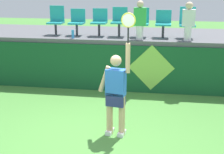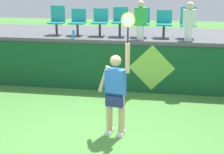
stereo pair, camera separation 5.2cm
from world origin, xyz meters
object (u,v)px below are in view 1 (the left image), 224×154
at_px(stadium_chair_2, 99,20).
at_px(stadium_chair_4, 141,21).
at_px(water_bottle, 73,34).
at_px(stadium_chair_5, 163,22).
at_px(stadium_chair_1, 77,21).
at_px(stadium_chair_3, 119,20).
at_px(stadium_chair_6, 187,21).
at_px(spectator_1, 140,20).
at_px(stadium_chair_0, 56,19).
at_px(tennis_player, 116,91).
at_px(spectator_0, 188,20).

distance_m(stadium_chair_2, stadium_chair_4, 1.22).
xyz_separation_m(water_bottle, stadium_chair_5, (2.52, 0.59, 0.32)).
relative_size(stadium_chair_1, stadium_chair_5, 1.00).
relative_size(stadium_chair_3, stadium_chair_5, 1.09).
relative_size(stadium_chair_1, stadium_chair_2, 0.98).
bearing_deg(stadium_chair_6, stadium_chair_4, -179.78).
relative_size(stadium_chair_3, spectator_1, 0.79).
bearing_deg(stadium_chair_0, water_bottle, -41.89).
distance_m(tennis_player, stadium_chair_0, 4.34).
bearing_deg(stadium_chair_2, stadium_chair_6, 0.26).
bearing_deg(water_bottle, stadium_chair_0, 138.11).
xyz_separation_m(stadium_chair_1, spectator_1, (1.90, -0.47, 0.12)).
bearing_deg(stadium_chair_1, stadium_chair_5, -0.05).
bearing_deg(spectator_1, stadium_chair_2, 159.11).
bearing_deg(stadium_chair_3, stadium_chair_0, 179.76).
height_order(water_bottle, stadium_chair_6, stadium_chair_6).
distance_m(stadium_chair_0, spectator_1, 2.60).
relative_size(water_bottle, spectator_0, 0.23).
distance_m(water_bottle, stadium_chair_1, 0.66).
bearing_deg(stadium_chair_0, stadium_chair_2, -0.48).
bearing_deg(stadium_chair_3, stadium_chair_6, 0.25).
bearing_deg(stadium_chair_6, tennis_player, -113.34).
height_order(stadium_chair_4, stadium_chair_5, stadium_chair_4).
bearing_deg(stadium_chair_1, water_bottle, -88.53).
distance_m(stadium_chair_0, spectator_0, 3.88).
bearing_deg(spectator_1, stadium_chair_6, 20.12).
bearing_deg(spectator_0, stadium_chair_4, 161.30).
height_order(stadium_chair_3, spectator_0, spectator_0).
relative_size(stadium_chair_5, spectator_0, 0.74).
distance_m(stadium_chair_5, spectator_0, 0.81).
distance_m(stadium_chair_1, stadium_chair_3, 1.27).
bearing_deg(stadium_chair_2, stadium_chair_0, 179.52).
relative_size(stadium_chair_3, spectator_0, 0.80).
xyz_separation_m(stadium_chair_0, stadium_chair_1, (0.65, -0.01, -0.03)).
height_order(stadium_chair_2, stadium_chair_3, stadium_chair_3).
height_order(stadium_chair_2, stadium_chair_6, stadium_chair_6).
distance_m(stadium_chair_2, stadium_chair_5, 1.86).
height_order(stadium_chair_2, spectator_0, spectator_0).
bearing_deg(stadium_chair_1, stadium_chair_2, -0.13).
bearing_deg(water_bottle, stadium_chair_5, 13.06).
bearing_deg(stadium_chair_5, stadium_chair_3, 179.83).
xyz_separation_m(stadium_chair_3, stadium_chair_4, (0.63, 0.00, -0.02)).
distance_m(stadium_chair_1, stadium_chair_4, 1.90).
bearing_deg(stadium_chair_4, spectator_1, -90.00).
bearing_deg(stadium_chair_3, spectator_0, -12.77).
distance_m(stadium_chair_3, spectator_0, 1.99).
relative_size(stadium_chair_4, stadium_chair_5, 1.08).
relative_size(stadium_chair_0, stadium_chair_6, 0.98).
xyz_separation_m(water_bottle, spectator_1, (1.88, 0.12, 0.43)).
xyz_separation_m(stadium_chair_1, stadium_chair_4, (1.90, 0.01, 0.02)).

